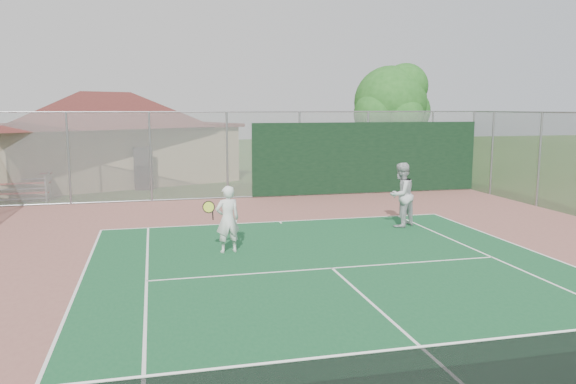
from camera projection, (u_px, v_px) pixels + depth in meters
The scene contains 8 objects.
tennis_net at pixel (501, 377), 6.58m from camera, with size 11.85×0.08×1.10m.
back_fence at pixel (302, 156), 23.22m from camera, with size 20.08×0.11×3.53m.
side_fence_right at pixel (539, 160), 20.73m from camera, with size 0.08×9.00×3.50m.
clubhouse at pixel (105, 128), 27.84m from camera, with size 14.24×11.94×5.24m.
bleachers at pixel (13, 187), 22.31m from camera, with size 2.83×1.79×1.04m.
tree at pixel (392, 105), 27.09m from camera, with size 4.14×3.92×5.77m.
player_white_front at pixel (227, 220), 14.11m from camera, with size 1.01×0.63×1.70m.
player_grey_back at pixel (401, 195), 17.21m from camera, with size 1.21×1.13×1.98m.
Camera 1 is at (-3.88, -5.43, 3.64)m, focal length 35.00 mm.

